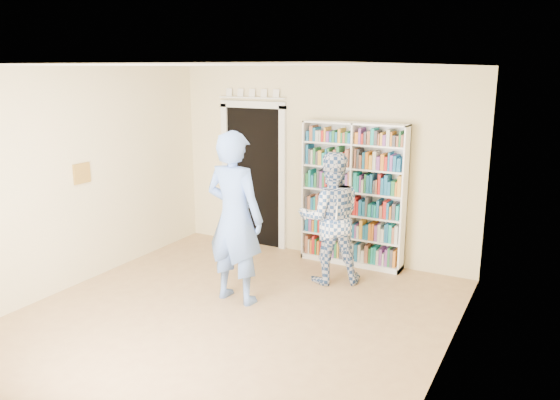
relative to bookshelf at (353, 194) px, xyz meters
The scene contains 11 objects.
floor 2.61m from the bookshelf, 103.37° to the right, with size 5.00×5.00×0.00m, color #9E734C.
ceiling 2.95m from the bookshelf, 103.37° to the right, with size 5.00×5.00×0.00m, color white.
wall_back 0.68m from the bookshelf, 164.37° to the left, with size 4.50×4.50×0.00m, color beige.
wall_left 3.67m from the bookshelf, 140.13° to the right, with size 5.00×5.00×0.00m, color beige.
wall_right 2.91m from the bookshelf, 54.16° to the right, with size 5.00×5.00×0.00m, color beige.
bookshelf is the anchor object (origin of this frame).
doorway 1.67m from the bookshelf, behind, with size 1.10×0.08×2.43m.
wall_art 3.54m from the bookshelf, 142.43° to the right, with size 0.03×0.25×0.25m, color brown.
man_blue 1.96m from the bookshelf, 112.92° to the right, with size 0.73×0.48×2.01m, color #6187D8.
man_plaid 0.76m from the bookshelf, 91.53° to the right, with size 0.82×0.64×1.68m, color #2A4A82.
paper_sheet 0.93m from the bookshelf, 87.08° to the right, with size 0.22×0.01×0.31m, color white.
Camera 1 is at (3.07, -4.53, 2.68)m, focal length 35.00 mm.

